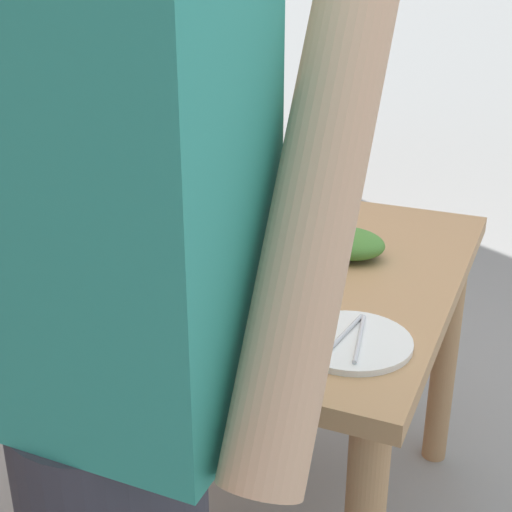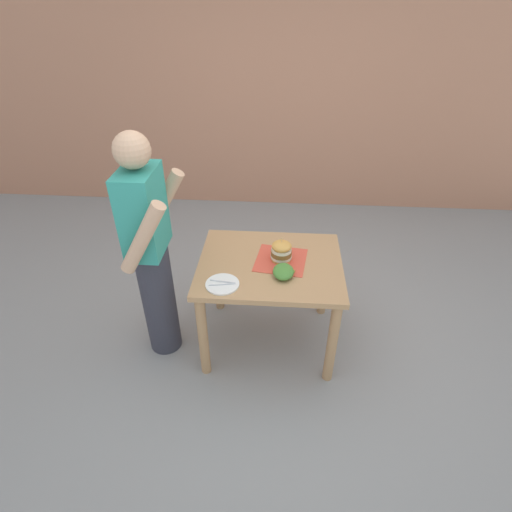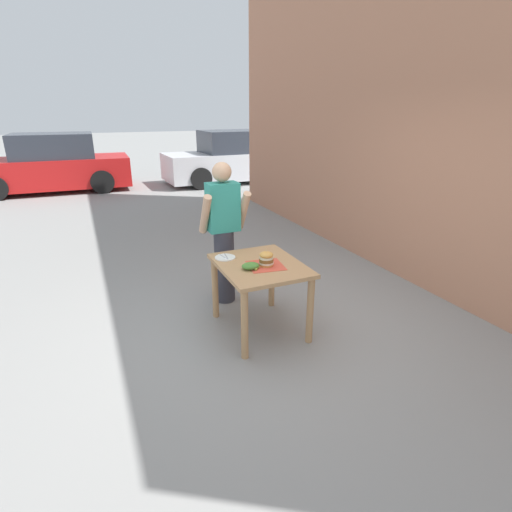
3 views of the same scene
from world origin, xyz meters
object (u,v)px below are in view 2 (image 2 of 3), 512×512
object	(u,v)px
side_plate_with_forks	(222,284)
side_salad	(283,272)
patio_table	(270,277)
diner_across_table	(151,251)
sandwich	(281,251)
pickle_spear	(289,269)

from	to	relation	value
side_plate_with_forks	side_salad	bearing A→B (deg)	-71.81
side_salad	patio_table	bearing A→B (deg)	32.76
side_plate_with_forks	side_salad	xyz separation A→B (m)	(0.13, -0.39, 0.03)
side_salad	diner_across_table	size ratio (longest dim) A/B	0.11
patio_table	side_plate_with_forks	world-z (taller)	side_plate_with_forks
side_salad	diner_across_table	xyz separation A→B (m)	(0.03, 0.89, 0.10)
sandwich	diner_across_table	size ratio (longest dim) A/B	0.11
pickle_spear	diner_across_table	world-z (taller)	diner_across_table
side_plate_with_forks	sandwich	bearing A→B (deg)	-50.46
sandwich	side_plate_with_forks	xyz separation A→B (m)	(-0.31, 0.37, -0.07)
patio_table	pickle_spear	bearing A→B (deg)	-124.04
patio_table	pickle_spear	world-z (taller)	pickle_spear
sandwich	side_plate_with_forks	size ratio (longest dim) A/B	0.83
side_plate_with_forks	side_salad	distance (m)	0.41
sandwich	diner_across_table	distance (m)	0.89
sandwich	pickle_spear	size ratio (longest dim) A/B	1.98
sandwich	side_salad	size ratio (longest dim) A/B	1.01
sandwich	side_salad	bearing A→B (deg)	-174.45
pickle_spear	diner_across_table	distance (m)	0.94
pickle_spear	diner_across_table	size ratio (longest dim) A/B	0.05
patio_table	diner_across_table	size ratio (longest dim) A/B	0.59
pickle_spear	side_salad	xyz separation A→B (m)	(-0.06, 0.04, 0.02)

